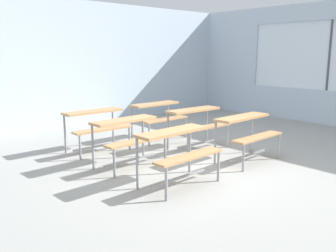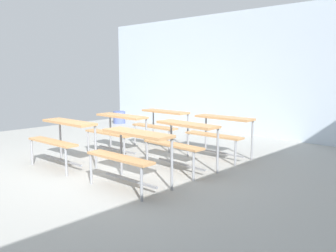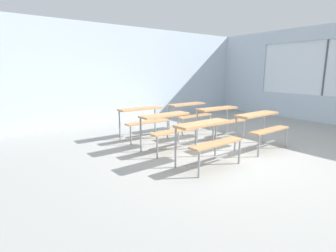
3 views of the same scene
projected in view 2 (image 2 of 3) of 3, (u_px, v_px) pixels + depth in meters
name	position (u px, v px, depth m)	size (l,w,h in m)	color
ground	(101.00, 173.00, 5.54)	(10.00, 9.00, 0.05)	#9E9E99
wall_back	(253.00, 74.00, 8.55)	(10.00, 0.12, 3.00)	silver
desk_bench_r0c0	(64.00, 132.00, 5.78)	(1.12, 0.64, 0.74)	tan
desk_bench_r0c1	(131.00, 146.00, 4.74)	(1.12, 0.62, 0.74)	tan
desk_bench_r1c0	(118.00, 125.00, 6.59)	(1.13, 0.64, 0.74)	tan
desk_bench_r1c1	(182.00, 135.00, 5.55)	(1.12, 0.63, 0.74)	tan
desk_bench_r2c0	(162.00, 120.00, 7.34)	(1.10, 0.59, 0.74)	tan
desk_bench_r2c1	(221.00, 127.00, 6.36)	(1.11, 0.62, 0.74)	tan
trash_bin	(119.00, 117.00, 10.73)	(0.36, 0.36, 0.36)	#51609E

